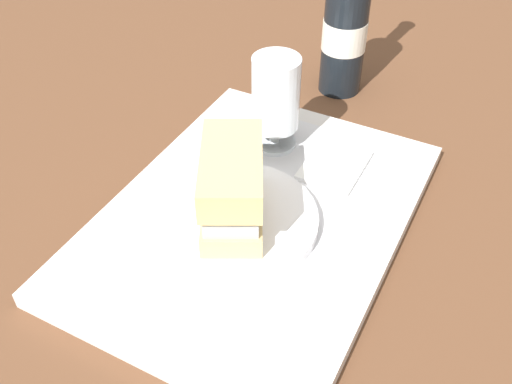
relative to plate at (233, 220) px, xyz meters
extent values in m
plane|color=brown|center=(0.03, -0.01, -0.03)|extent=(3.00, 3.00, 0.00)
cube|color=silver|center=(0.03, -0.01, -0.02)|extent=(0.44, 0.32, 0.02)
cube|color=silver|center=(0.03, -0.01, -0.01)|extent=(0.38, 0.27, 0.00)
cylinder|color=white|center=(0.00, 0.00, 0.00)|extent=(0.19, 0.19, 0.01)
cube|color=tan|center=(0.00, 0.00, 0.02)|extent=(0.14, 0.12, 0.02)
cube|color=#9EA3A8|center=(0.00, 0.00, 0.04)|extent=(0.13, 0.11, 0.02)
cube|color=silver|center=(0.00, 0.00, 0.05)|extent=(0.12, 0.10, 0.01)
sphere|color=#47932D|center=(0.04, 0.02, 0.06)|extent=(0.04, 0.04, 0.04)
cube|color=tan|center=(0.00, 0.00, 0.07)|extent=(0.14, 0.12, 0.04)
cylinder|color=silver|center=(0.16, 0.03, 0.00)|extent=(0.06, 0.06, 0.01)
cylinder|color=silver|center=(0.16, 0.03, 0.01)|extent=(0.01, 0.01, 0.02)
cylinder|color=silver|center=(0.16, 0.03, 0.07)|extent=(0.06, 0.06, 0.09)
cylinder|color=gold|center=(0.16, 0.03, 0.06)|extent=(0.06, 0.06, 0.07)
cylinder|color=white|center=(0.16, 0.03, 0.10)|extent=(0.05, 0.05, 0.01)
cube|color=white|center=(0.15, -0.06, 0.00)|extent=(0.09, 0.07, 0.01)
cylinder|color=black|center=(0.36, 0.01, 0.05)|extent=(0.06, 0.06, 0.17)
cylinder|color=silver|center=(0.36, 0.01, 0.06)|extent=(0.07, 0.07, 0.05)
camera|label=1|loc=(-0.40, -0.24, 0.45)|focal=40.95mm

